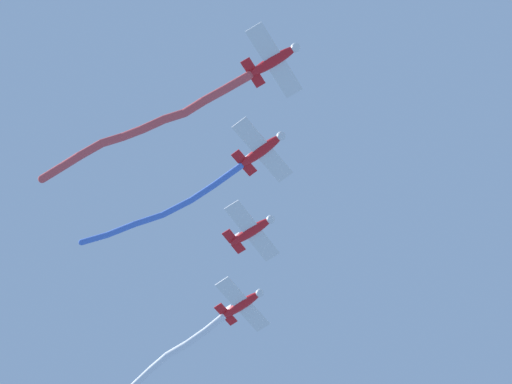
{
  "coord_description": "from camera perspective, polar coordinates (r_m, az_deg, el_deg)",
  "views": [
    {
      "loc": [
        11.81,
        17.66,
        5.5
      ],
      "look_at": [
        -7.49,
        -13.38,
        82.27
      ],
      "focal_mm": 58.26,
      "sensor_mm": 36.0,
      "label": 1
    }
  ],
  "objects": [
    {
      "name": "airplane_slot",
      "position": [
        92.18,
        -0.93,
        -7.7
      ],
      "size": [
        7.79,
        6.0,
        1.94
      ],
      "rotation": [
        0.0,
        0.0,
        1.94
      ],
      "color": "red"
    },
    {
      "name": "smoke_trail_left_wing",
      "position": [
        86.24,
        -6.5,
        -1.27
      ],
      "size": [
        10.3,
        17.27,
        1.36
      ],
      "color": "#4C75DB"
    },
    {
      "name": "airplane_right_wing",
      "position": [
        87.21,
        -0.28,
        -2.67
      ],
      "size": [
        7.74,
        5.99,
        1.94
      ],
      "rotation": [
        0.0,
        0.0,
        1.98
      ],
      "color": "red"
    },
    {
      "name": "airplane_left_wing",
      "position": [
        83.0,
        0.44,
        2.92
      ],
      "size": [
        7.81,
        6.01,
        1.94
      ],
      "rotation": [
        0.0,
        0.0,
        1.91
      ],
      "color": "red"
    },
    {
      "name": "airplane_lead",
      "position": [
        79.68,
        1.24,
        9.02
      ],
      "size": [
        7.65,
        5.96,
        1.94
      ],
      "rotation": [
        0.0,
        0.0,
        2.03
      ],
      "color": "red"
    },
    {
      "name": "smoke_trail_lead",
      "position": [
        82.41,
        -7.79,
        4.35
      ],
      "size": [
        12.98,
        21.0,
        1.41
      ],
      "color": "#DB4C4C"
    },
    {
      "name": "smoke_trail_slot",
      "position": [
        100.39,
        -7.45,
        -12.63
      ],
      "size": [
        4.74,
        26.72,
        3.32
      ],
      "color": "white"
    }
  ]
}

